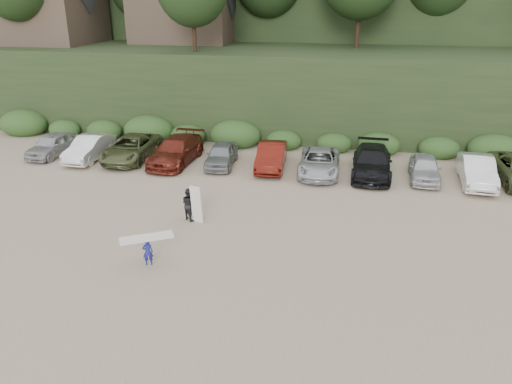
# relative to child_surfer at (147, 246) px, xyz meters

# --- Properties ---
(ground) EXTENTS (120.00, 120.00, 0.00)m
(ground) POSITION_rel_child_surfer_xyz_m (5.15, 2.14, -0.83)
(ground) COLOR tan
(ground) RESTS_ON ground
(parked_cars) EXTENTS (33.94, 5.82, 1.59)m
(parked_cars) POSITION_rel_child_surfer_xyz_m (4.78, 12.18, -0.08)
(parked_cars) COLOR #A4A4A8
(parked_cars) RESTS_ON ground
(child_surfer) EXTENTS (2.05, 1.51, 1.22)m
(child_surfer) POSITION_rel_child_surfer_xyz_m (0.00, 0.00, 0.00)
(child_surfer) COLOR navy
(child_surfer) RESTS_ON ground
(adult_surfer) EXTENTS (1.22, 0.96, 1.84)m
(adult_surfer) POSITION_rel_child_surfer_xyz_m (0.32, 4.31, -0.04)
(adult_surfer) COLOR black
(adult_surfer) RESTS_ON ground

